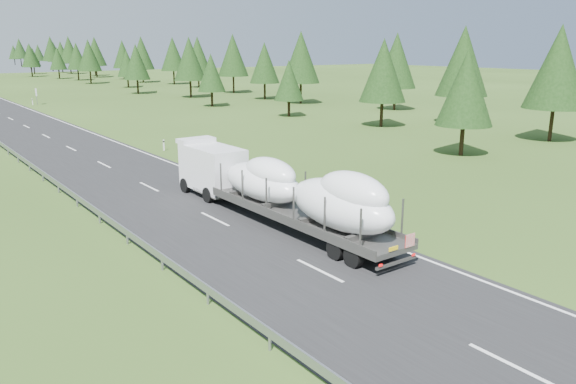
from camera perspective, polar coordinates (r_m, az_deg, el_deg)
ground at (r=23.90m, az=3.22°, el=-8.01°), size 400.00×400.00×0.00m
highway_sign at (r=99.54m, az=-24.21°, el=9.13°), size 0.08×0.90×2.60m
tree_line_right at (r=145.27m, az=-14.89°, el=13.27°), size 27.57×323.74×12.63m
boat_truck at (r=29.59m, az=-1.06°, el=0.61°), size 2.66×18.29×3.81m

